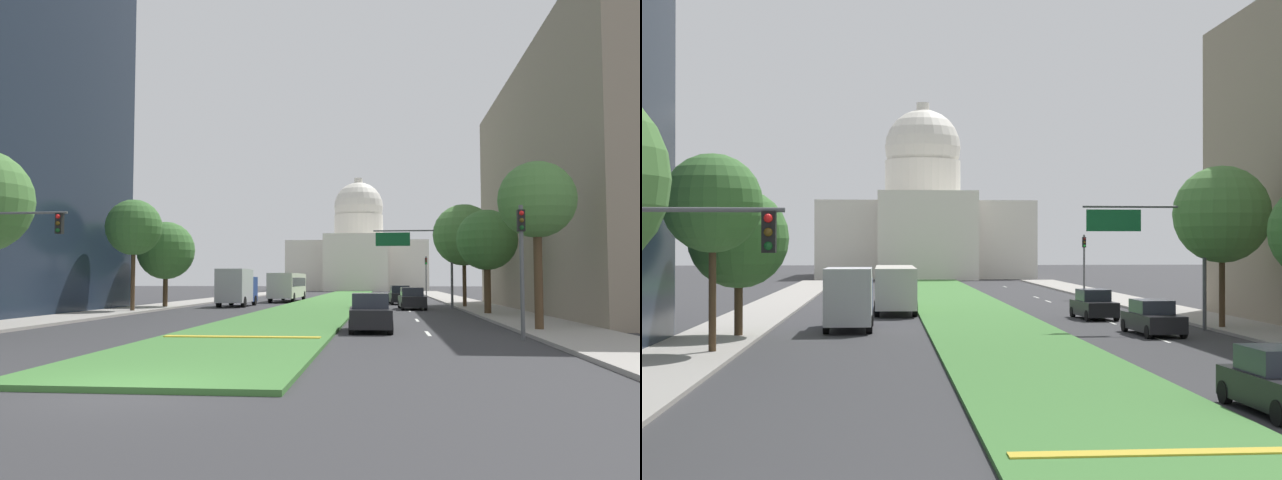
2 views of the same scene
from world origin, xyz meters
TOP-DOWN VIEW (x-y plane):
  - ground_plane at (0.00, 62.07)m, footprint 273.12×273.12m
  - grass_median at (0.00, 55.86)m, footprint 6.65×111.73m
  - median_curb_nose at (0.00, 11.04)m, footprint 5.99×0.50m
  - lane_dashes_right at (7.24, 49.46)m, footprint 0.16×77.33m
  - sidewalk_left at (-13.15, 49.66)m, footprint 4.00×111.73m
  - sidewalk_right at (13.15, 49.66)m, footprint 4.00×111.73m
  - midrise_block_right at (23.19, 33.85)m, footprint 16.09×35.39m
  - capitol_building at (0.00, 123.31)m, footprint 28.42×29.86m
  - traffic_light_near_left at (-9.81, 11.75)m, footprint 3.34×0.35m
  - traffic_light_near_right at (10.65, 12.31)m, footprint 0.28×0.35m
  - traffic_light_far_right at (10.65, 66.82)m, footprint 0.28×0.35m
  - overhead_guide_sign at (8.42, 39.01)m, footprint 6.40×0.20m
  - street_tree_right_near at (12.15, 16.08)m, footprint 3.41×3.41m
  - street_tree_left_mid at (-12.21, 30.19)m, footprint 3.95×3.95m
  - street_tree_right_mid at (12.04, 29.08)m, footprint 3.94×3.94m
  - street_tree_left_far at (-12.21, 36.82)m, footprint 4.67×4.67m
  - street_tree_right_far at (11.87, 39.31)m, footprint 5.01×5.01m
  - sedan_lead_stopped at (4.73, 15.93)m, footprint 2.03×4.19m
  - sedan_midblock at (7.53, 36.95)m, footprint 2.10×4.68m
  - sedan_distant at (6.86, 46.73)m, footprint 2.16×4.22m
  - box_truck_delivery at (-7.22, 40.61)m, footprint 2.40×6.40m
  - city_bus at (-4.74, 53.23)m, footprint 2.62×11.00m

SIDE VIEW (x-z plane):
  - ground_plane at x=0.00m, z-range 0.00..0.00m
  - lane_dashes_right at x=7.24m, z-range 0.00..0.01m
  - grass_median at x=0.00m, z-range 0.00..0.14m
  - sidewalk_left at x=-13.15m, z-range 0.00..0.15m
  - sidewalk_right at x=13.15m, z-range 0.00..0.15m
  - median_curb_nose at x=0.00m, z-range 0.14..0.18m
  - sedan_midblock at x=7.53m, z-range -0.05..1.64m
  - sedan_lead_stopped at x=4.73m, z-range -0.05..1.65m
  - sedan_distant at x=6.86m, z-range -0.06..1.69m
  - box_truck_delivery at x=-7.22m, z-range 0.08..3.28m
  - city_bus at x=-4.74m, z-range 0.29..3.24m
  - traffic_light_near_right at x=10.65m, z-range 0.71..5.91m
  - traffic_light_far_right at x=10.65m, z-range 0.71..5.91m
  - traffic_light_near_left at x=-9.81m, z-range 1.20..6.40m
  - street_tree_left_far at x=-12.21m, z-range 1.15..8.15m
  - overhead_guide_sign at x=8.42m, z-range 1.43..7.93m
  - street_tree_right_mid at x=12.04m, z-range 1.43..8.29m
  - street_tree_right_near at x=12.15m, z-range 2.03..9.61m
  - street_tree_right_far at x=11.87m, z-range 1.70..10.15m
  - street_tree_left_mid at x=-12.21m, z-range 1.99..9.98m
  - capitol_building at x=0.00m, z-range -4.94..19.53m
  - midrise_block_right at x=23.19m, z-range 0.00..17.98m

